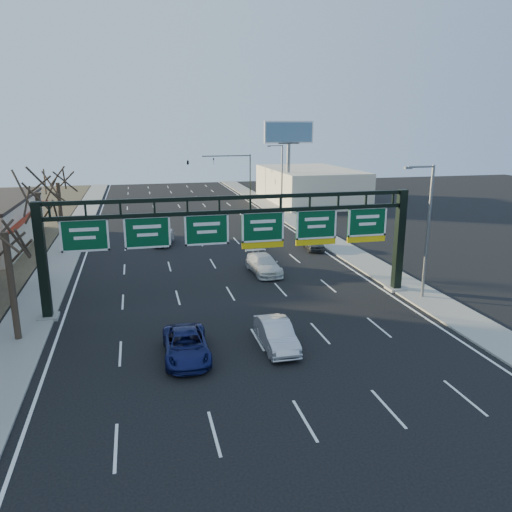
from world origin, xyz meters
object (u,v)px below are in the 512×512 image
object	(u,v)px
car_blue_suv	(186,345)
car_silver_sedan	(276,334)
car_white_wagon	(264,264)
sign_gantry	(238,235)

from	to	relation	value
car_blue_suv	car_silver_sedan	world-z (taller)	car_silver_sedan
car_blue_suv	car_white_wagon	world-z (taller)	car_white_wagon
sign_gantry	car_blue_suv	distance (m)	9.29
car_blue_suv	car_white_wagon	size ratio (longest dim) A/B	0.97
sign_gantry	car_white_wagon	bearing A→B (deg)	61.88
sign_gantry	car_white_wagon	distance (m)	8.15
car_blue_suv	car_white_wagon	bearing A→B (deg)	62.38
sign_gantry	car_white_wagon	size ratio (longest dim) A/B	4.94
car_silver_sedan	car_white_wagon	xyz separation A→B (m)	(2.78, 13.47, -0.00)
car_blue_suv	car_silver_sedan	bearing A→B (deg)	2.90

